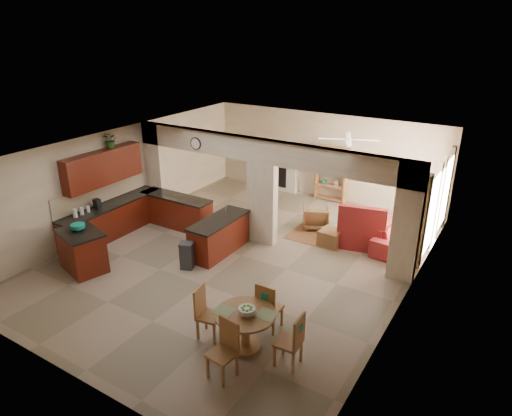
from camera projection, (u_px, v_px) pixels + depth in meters
The scene contains 39 objects.
floor at pixel (242, 256), 11.52m from camera, with size 10.00×10.00×0.00m, color gray.
ceiling at pixel (240, 148), 10.46m from camera, with size 10.00×10.00×0.00m, color white.
wall_back at pixel (325, 156), 14.93m from camera, with size 8.00×8.00×0.00m, color beige.
wall_front at pixel (63, 307), 7.05m from camera, with size 8.00×8.00×0.00m, color beige.
wall_left at pixel (123, 177), 12.93m from camera, with size 10.00×10.00×0.00m, color beige.
wall_right at pixel (409, 244), 9.05m from camera, with size 10.00×10.00×0.00m, color beige.
partition_left_pier at pixel (156, 170), 13.57m from camera, with size 0.60×0.25×2.80m, color beige.
partition_center_pier at pixel (262, 203), 11.89m from camera, with size 0.80×0.25×2.20m, color beige.
partition_right_pier at pixel (407, 223), 9.98m from camera, with size 0.60×0.25×2.80m, color beige.
partition_header at pixel (262, 151), 11.36m from camera, with size 8.00×0.25×0.60m, color beige.
kitchen_counter at pixel (139, 216), 12.73m from camera, with size 2.52×3.29×1.48m.
upper_cabinets at pixel (103, 167), 12.01m from camera, with size 0.35×2.40×0.90m, color #451208.
peninsula at pixel (219, 236), 11.55m from camera, with size 0.70×1.85×0.91m.
wall_clock at pixel (196, 144), 12.23m from camera, with size 0.34×0.34×0.03m, color #452217.
rug at pixel (320, 236), 12.59m from camera, with size 1.60×1.30×0.01m, color #905B34.
fireplace at pixel (279, 172), 15.87m from camera, with size 1.60×0.35×1.20m.
shelving_unit at pixel (332, 174), 14.80m from camera, with size 1.00×0.32×1.80m, color #905F31.
window_a at pixel (431, 214), 10.95m from camera, with size 0.02×0.90×1.90m, color white.
window_b at pixel (445, 193), 12.29m from camera, with size 0.02×0.90×1.90m, color white.
glazed_door at pixel (438, 208), 11.68m from camera, with size 0.02×0.70×2.10m, color white.
drape_a_left at pixel (424, 222), 10.50m from camera, with size 0.10×0.28×2.30m, color #3E2119.
drape_a_right at pixel (435, 206), 11.44m from camera, with size 0.10×0.28×2.30m, color #3E2119.
drape_b_left at pixel (439, 200), 11.84m from camera, with size 0.10×0.28×2.30m, color #3E2119.
drape_b_right at pixel (448, 186), 12.78m from camera, with size 0.10×0.28×2.30m, color #3E2119.
ceiling_fan at pixel (349, 140), 12.18m from camera, with size 1.00×1.00×0.10m, color white.
kitchen_island at pixel (83, 251), 10.71m from camera, with size 1.32×1.09×0.99m.
teal_bowl at pixel (78, 227), 10.57m from camera, with size 0.33×0.33×0.15m, color #127E66.
trash_can at pixel (187, 257), 10.83m from camera, with size 0.29×0.25×0.62m, color #2B2B2D.
dining_table at pixel (245, 325), 8.09m from camera, with size 1.10×1.10×0.75m.
fruit_bowl at pixel (247, 311), 7.91m from camera, with size 0.30×0.30×0.16m, color #6BAC24.
sofa at pixel (404, 233), 11.93m from camera, with size 0.93×2.37×0.69m, color maroon.
chaise at pixel (365, 236), 12.02m from camera, with size 1.21×0.99×0.48m, color maroon.
armchair at pixel (316, 217), 12.97m from camera, with size 0.70×0.72×0.66m, color maroon.
ottoman at pixel (331, 237), 12.03m from camera, with size 0.56×0.56×0.41m, color maroon.
plant at pixel (111, 140), 12.05m from camera, with size 0.38×0.33×0.42m, color #1E5216.
chair_north at pixel (268, 305), 8.54m from camera, with size 0.42×0.43×1.02m.
chair_east at pixel (293, 339), 7.64m from camera, with size 0.44×0.44×1.02m.
chair_south at pixel (225, 347), 7.46m from camera, with size 0.47×0.47×1.02m.
chair_west at pixel (205, 310), 8.40m from camera, with size 0.49×0.49×1.02m.
Camera 1 is at (5.66, -8.49, 5.49)m, focal length 32.00 mm.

